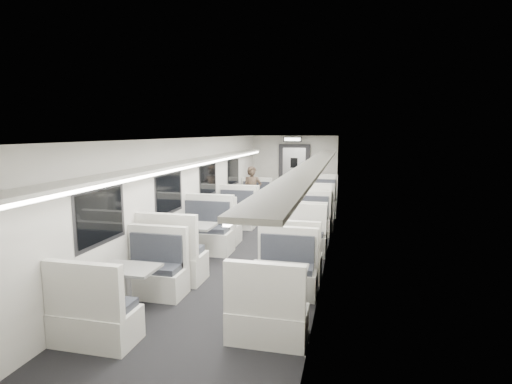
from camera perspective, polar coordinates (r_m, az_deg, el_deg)
The scene contains 19 objects.
room at distance 8.40m, azimuth -0.07°, elevation -0.51°, with size 3.24×12.24×2.64m.
booth_left_a at distance 12.13m, azimuth -0.86°, elevation -1.74°, with size 0.98×1.98×1.06m.
booth_left_b at distance 9.94m, azimuth -4.13°, elevation -3.97°, with size 1.02×2.08×1.11m.
booth_left_c at distance 7.78m, azimuth -9.34°, elevation -7.36°, with size 1.12×2.27×1.21m.
booth_left_d at distance 5.93m, azimuth -17.77°, elevation -13.32°, with size 0.99×2.00×1.07m.
booth_right_a at distance 11.37m, azimuth 8.43°, elevation -2.21°, with size 1.15×2.33×1.25m.
booth_right_b at distance 9.30m, azimuth 7.29°, elevation -4.98°, with size 0.99×2.00×1.07m.
booth_right_c at distance 7.71m, azimuth 5.98°, elevation -7.79°, with size 0.99×2.01×1.07m.
booth_right_d at distance 5.71m, azimuth 3.14°, elevation -13.87°, with size 0.96×1.95×1.04m.
passenger at distance 11.75m, azimuth -0.54°, elevation -0.04°, with size 0.56×0.37×1.53m, color black.
window_a at distance 12.02m, azimuth -3.24°, elevation 2.95°, with size 0.02×1.18×0.84m, color black.
window_b at distance 9.95m, azimuth -6.83°, elevation 1.72°, with size 0.02×1.18×0.84m, color black.
window_c at distance 7.94m, azimuth -12.28°, elevation -0.15°, with size 0.02×1.18×0.84m, color black.
window_d at distance 6.06m, azimuth -21.25°, elevation -3.22°, with size 0.02×1.18×0.84m, color black.
luggage_rack_left at distance 8.41m, azimuth -8.84°, elevation 4.31°, with size 0.46×10.40×0.09m.
luggage_rack_right at distance 7.83m, azimuth 8.34°, elevation 4.01°, with size 0.46×10.40×0.09m.
vestibule_door at distance 14.21m, azimuth 5.46°, elevation 2.54°, with size 1.10×0.13×2.10m.
exit_sign at distance 13.65m, azimuth 5.25°, elevation 7.51°, with size 0.62×0.12×0.16m.
wall_notice at distance 14.08m, azimuth 8.51°, elevation 4.30°, with size 0.32×0.02×0.40m, color white.
Camera 1 is at (1.91, -8.07, 2.53)m, focal length 28.00 mm.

